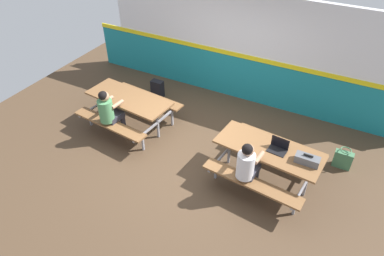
# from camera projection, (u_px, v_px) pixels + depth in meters

# --- Properties ---
(ground_plane) EXTENTS (10.00, 10.00, 0.02)m
(ground_plane) POSITION_uv_depth(u_px,v_px,m) (189.00, 153.00, 7.14)
(ground_plane) COLOR #4C3826
(accent_backdrop) EXTENTS (8.00, 0.14, 2.60)m
(accent_backdrop) POSITION_uv_depth(u_px,v_px,m) (239.00, 50.00, 8.09)
(accent_backdrop) COLOR teal
(accent_backdrop) RESTS_ON ground
(picnic_table_left) EXTENTS (1.95, 1.72, 0.74)m
(picnic_table_left) POSITION_uv_depth(u_px,v_px,m) (129.00, 104.00, 7.52)
(picnic_table_left) COLOR brown
(picnic_table_left) RESTS_ON ground
(picnic_table_right) EXTENTS (1.95, 1.72, 0.74)m
(picnic_table_right) POSITION_uv_depth(u_px,v_px,m) (268.00, 155.00, 6.21)
(picnic_table_right) COLOR brown
(picnic_table_right) RESTS_ON ground
(student_nearer) EXTENTS (0.39, 0.54, 1.21)m
(student_nearer) POSITION_uv_depth(u_px,v_px,m) (109.00, 111.00, 7.08)
(student_nearer) COLOR #2D2D38
(student_nearer) RESTS_ON ground
(student_further) EXTENTS (0.39, 0.54, 1.21)m
(student_further) POSITION_uv_depth(u_px,v_px,m) (247.00, 165.00, 5.83)
(student_further) COLOR #2D2D38
(student_further) RESTS_ON ground
(laptop_dark) EXTENTS (0.34, 0.25, 0.22)m
(laptop_dark) POSITION_uv_depth(u_px,v_px,m) (278.00, 148.00, 6.05)
(laptop_dark) COLOR black
(laptop_dark) RESTS_ON picnic_table_right
(toolbox_grey) EXTENTS (0.40, 0.18, 0.18)m
(toolbox_grey) POSITION_uv_depth(u_px,v_px,m) (307.00, 160.00, 5.78)
(toolbox_grey) COLOR #595B60
(toolbox_grey) RESTS_ON picnic_table_right
(backpack_dark) EXTENTS (0.30, 0.22, 0.44)m
(backpack_dark) POSITION_uv_depth(u_px,v_px,m) (158.00, 89.00, 8.69)
(backpack_dark) COLOR black
(backpack_dark) RESTS_ON ground
(tote_bag_bright) EXTENTS (0.34, 0.21, 0.43)m
(tote_bag_bright) POSITION_uv_depth(u_px,v_px,m) (343.00, 159.00, 6.69)
(tote_bag_bright) COLOR #3F724C
(tote_bag_bright) RESTS_ON ground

